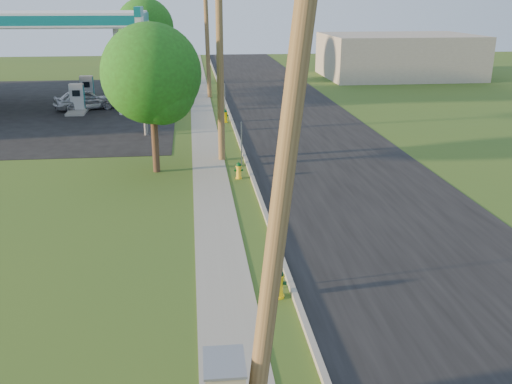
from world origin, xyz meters
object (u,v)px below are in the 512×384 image
at_px(hydrant_near, 279,283).
at_px(hydrant_far, 225,116).
at_px(price_pylon, 140,35).
at_px(utility_pole_mid, 220,53).
at_px(tree_verge, 154,78).
at_px(fuel_pump_se, 88,92).
at_px(hydrant_mid, 239,170).
at_px(utility_pole_near, 284,171).
at_px(tree_lot, 146,30).
at_px(car_silver, 85,100).
at_px(utility_pole_far, 207,33).
at_px(fuel_pump_ne, 78,101).

height_order(hydrant_near, hydrant_far, hydrant_far).
bearing_deg(price_pylon, hydrant_far, 33.28).
xyz_separation_m(utility_pole_mid, tree_verge, (-2.87, -1.70, -0.85)).
relative_size(fuel_pump_se, hydrant_mid, 4.41).
bearing_deg(utility_pole_near, tree_lot, 96.58).
height_order(hydrant_near, car_silver, car_silver).
distance_m(utility_pole_far, fuel_pump_se, 9.84).
bearing_deg(car_silver, hydrant_near, 177.57).
bearing_deg(fuel_pump_ne, price_pylon, -56.31).
relative_size(tree_verge, car_silver, 1.56).
bearing_deg(fuel_pump_ne, hydrant_mid, -59.55).
height_order(tree_verge, tree_lot, tree_lot).
xyz_separation_m(utility_pole_far, tree_lot, (-4.93, 6.75, -0.07)).
distance_m(fuel_pump_se, car_silver, 3.20).
bearing_deg(hydrant_mid, tree_lot, 101.14).
relative_size(fuel_pump_ne, hydrant_near, 3.92).
distance_m(tree_verge, car_silver, 16.87).
distance_m(utility_pole_far, hydrant_mid, 21.53).
distance_m(utility_pole_near, utility_pole_far, 36.00).
bearing_deg(tree_verge, tree_lot, 94.45).
xyz_separation_m(fuel_pump_ne, hydrant_far, (9.59, -4.49, -0.31)).
height_order(fuel_pump_ne, fuel_pump_se, same).
bearing_deg(price_pylon, tree_lot, 93.07).
xyz_separation_m(utility_pole_near, tree_lot, (-4.93, 42.75, -0.07)).
bearing_deg(tree_lot, utility_pole_near, -83.42).
relative_size(utility_pole_near, utility_pole_far, 1.00).
bearing_deg(hydrant_mid, car_silver, 118.36).
relative_size(utility_pole_far, tree_lot, 1.29).
distance_m(fuel_pump_se, hydrant_near, 31.78).
bearing_deg(utility_pole_mid, hydrant_mid, -79.95).
height_order(tree_lot, hydrant_far, tree_lot).
xyz_separation_m(fuel_pump_se, tree_verge, (6.03, -18.70, 3.38)).
distance_m(fuel_pump_ne, fuel_pump_se, 4.00).
xyz_separation_m(fuel_pump_se, car_silver, (0.33, -3.19, -0.03)).
relative_size(utility_pole_near, fuel_pump_ne, 2.96).
relative_size(fuel_pump_ne, fuel_pump_se, 1.00).
bearing_deg(utility_pole_far, hydrant_far, -85.86).
xyz_separation_m(price_pylon, hydrant_far, (4.59, 3.01, -5.02)).
height_order(utility_pole_near, utility_pole_mid, utility_pole_mid).
bearing_deg(utility_pole_near, fuel_pump_ne, 106.02).
bearing_deg(hydrant_near, utility_pole_mid, 92.96).
bearing_deg(car_silver, utility_pole_mid, -169.48).
height_order(utility_pole_far, hydrant_far, utility_pole_far).
distance_m(hydrant_mid, hydrant_far, 11.57).
relative_size(hydrant_far, car_silver, 0.20).
height_order(tree_verge, car_silver, tree_verge).
xyz_separation_m(tree_verge, tree_lot, (-2.06, 26.45, 0.63)).
bearing_deg(hydrant_near, hydrant_mid, 90.81).
relative_size(fuel_pump_ne, tree_lot, 0.44).
bearing_deg(price_pylon, fuel_pump_ne, 123.69).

